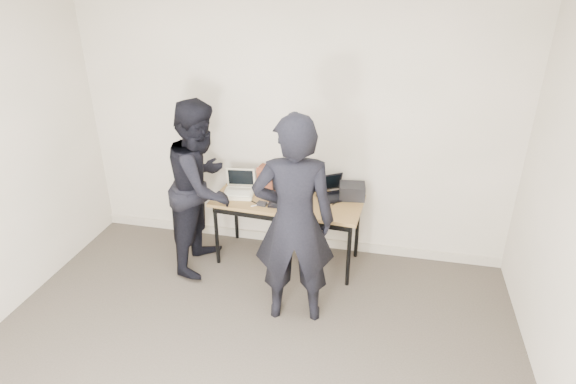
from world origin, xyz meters
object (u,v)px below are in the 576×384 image
(laptop_center, at_px, (289,194))
(person_typist, at_px, (294,222))
(laptop_beige, at_px, (239,189))
(laptop_right, at_px, (332,192))
(desk, at_px, (287,205))
(leather_satchel, at_px, (275,178))
(equipment_box, at_px, (352,191))
(person_observer, at_px, (202,186))

(laptop_center, relative_size, person_typist, 0.22)
(laptop_beige, xyz_separation_m, laptop_right, (0.94, 0.15, 0.00))
(desk, relative_size, laptop_right, 3.80)
(laptop_center, relative_size, leather_satchel, 1.09)
(person_typist, bearing_deg, leather_satchel, -78.64)
(laptop_beige, relative_size, laptop_center, 0.82)
(laptop_center, height_order, equipment_box, laptop_center)
(leather_satchel, distance_m, equipment_box, 0.81)
(desk, distance_m, person_typist, 0.91)
(leather_satchel, height_order, person_observer, person_observer)
(desk, relative_size, laptop_center, 3.74)
(equipment_box, relative_size, person_typist, 0.14)
(laptop_right, distance_m, equipment_box, 0.21)
(desk, relative_size, person_observer, 0.87)
(person_observer, bearing_deg, laptop_center, -74.26)
(desk, xyz_separation_m, leather_satchel, (-0.18, 0.23, 0.19))
(laptop_right, height_order, leather_satchel, leather_satchel)
(laptop_beige, relative_size, person_typist, 0.18)
(desk, xyz_separation_m, equipment_box, (0.63, 0.19, 0.13))
(laptop_beige, relative_size, leather_satchel, 0.90)
(equipment_box, bearing_deg, leather_satchel, 177.48)
(laptop_beige, distance_m, leather_satchel, 0.40)
(laptop_center, distance_m, laptop_right, 0.44)
(laptop_center, bearing_deg, person_observer, -171.62)
(desk, bearing_deg, laptop_right, 27.02)
(laptop_beige, height_order, leather_satchel, leather_satchel)
(laptop_right, xyz_separation_m, leather_satchel, (-0.60, 0.05, 0.08))
(equipment_box, bearing_deg, person_observer, -165.13)
(laptop_beige, height_order, person_typist, person_typist)
(laptop_center, relative_size, person_observer, 0.23)
(laptop_right, distance_m, person_observer, 1.31)
(equipment_box, xyz_separation_m, person_typist, (-0.39, -1.02, 0.15))
(laptop_center, height_order, person_typist, person_typist)
(laptop_beige, relative_size, laptop_right, 0.83)
(laptop_center, bearing_deg, person_typist, -80.58)
(equipment_box, height_order, person_typist, person_typist)
(desk, distance_m, equipment_box, 0.67)
(desk, height_order, leather_satchel, leather_satchel)
(person_typist, xyz_separation_m, person_observer, (-1.07, 0.63, -0.06))
(laptop_center, height_order, person_observer, person_observer)
(laptop_center, distance_m, person_observer, 0.87)
(equipment_box, bearing_deg, laptop_center, -163.80)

